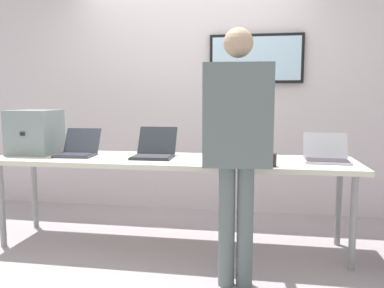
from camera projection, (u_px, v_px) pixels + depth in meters
ground at (171, 247)px, 3.34m from camera, size 8.00×8.00×0.04m
back_wall at (194, 89)px, 4.28m from camera, size 8.00×0.11×2.72m
workbench at (171, 164)px, 3.25m from camera, size 3.05×0.70×0.76m
equipment_box at (35, 132)px, 3.49m from camera, size 0.40×0.39×0.40m
laptop_station_0 at (78, 149)px, 3.40m from camera, size 0.34×0.38×0.23m
laptop_station_1 at (154, 150)px, 3.31m from camera, size 0.35×0.41×0.25m
laptop_station_2 at (237, 152)px, 3.18m from camera, size 0.34×0.31×0.25m
laptop_station_3 at (326, 155)px, 3.07m from camera, size 0.36×0.33×0.22m
person at (237, 134)px, 2.51m from camera, size 0.46×0.61×1.72m
coffee_mug at (271, 160)px, 2.86m from camera, size 0.09×0.09×0.10m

